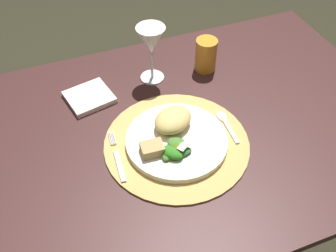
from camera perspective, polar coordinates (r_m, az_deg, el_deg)
The scene contains 11 objects.
dining_table at distance 1.13m, azimuth 0.17°, elevation -5.12°, with size 1.29×0.81×0.73m.
placemat at distance 1.00m, azimuth 1.03°, elevation -2.61°, with size 0.37×0.37×0.01m, color tan.
dinner_plate at distance 0.99m, azimuth 1.04°, elevation -2.17°, with size 0.26×0.26×0.02m, color silver.
pasta_serving at distance 1.00m, azimuth 0.70°, elevation 0.89°, with size 0.11×0.08×0.04m, color #D8BD6A.
salad_greens at distance 0.95m, azimuth 1.03°, elevation -3.46°, with size 0.09×0.09×0.02m.
bread_piece at distance 0.95m, azimuth -2.29°, elevation -3.31°, with size 0.05×0.04×0.03m, color tan.
fork at distance 0.97m, azimuth -7.31°, elevation -4.64°, with size 0.03×0.16×0.00m.
spoon at distance 1.06m, azimuth 8.19°, elevation 0.74°, with size 0.03×0.12×0.01m.
napkin at distance 1.14m, azimuth -11.31°, elevation 4.11°, with size 0.12×0.11×0.02m, color white.
wine_glass at distance 1.12m, azimuth -2.47°, elevation 11.97°, with size 0.08×0.08×0.17m.
amber_tumbler at distance 1.20m, azimuth 5.50°, elevation 10.20°, with size 0.06×0.06×0.10m, color orange.
Camera 1 is at (-0.26, -0.66, 1.48)m, focal length 42.16 mm.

